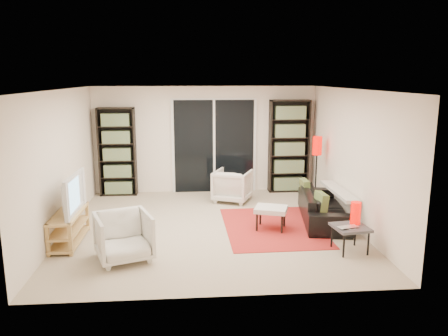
% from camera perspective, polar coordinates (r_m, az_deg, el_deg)
% --- Properties ---
extents(floor, '(5.00, 5.00, 0.00)m').
position_cam_1_polar(floor, '(7.79, -1.67, -7.70)').
color(floor, '#C0AD94').
rests_on(floor, ground).
extents(wall_back, '(5.00, 0.02, 2.40)m').
position_cam_1_polar(wall_back, '(9.94, -2.47, 3.72)').
color(wall_back, white).
rests_on(wall_back, ground).
extents(wall_front, '(5.00, 0.02, 2.40)m').
position_cam_1_polar(wall_front, '(5.05, -0.24, -4.37)').
color(wall_front, white).
rests_on(wall_front, ground).
extents(wall_left, '(0.02, 5.00, 2.40)m').
position_cam_1_polar(wall_left, '(7.76, -20.49, 0.65)').
color(wall_left, white).
rests_on(wall_left, ground).
extents(wall_right, '(0.02, 5.00, 2.40)m').
position_cam_1_polar(wall_right, '(8.00, 16.47, 1.23)').
color(wall_right, white).
rests_on(wall_right, ground).
extents(ceiling, '(5.00, 5.00, 0.02)m').
position_cam_1_polar(ceiling, '(7.34, -1.78, 10.23)').
color(ceiling, white).
rests_on(ceiling, wall_back).
extents(sliding_door, '(1.92, 0.08, 2.16)m').
position_cam_1_polar(sliding_door, '(9.93, -1.30, 2.85)').
color(sliding_door, white).
rests_on(sliding_door, ground).
extents(bookshelf_left, '(0.80, 0.30, 1.95)m').
position_cam_1_polar(bookshelf_left, '(9.93, -13.75, 2.06)').
color(bookshelf_left, black).
rests_on(bookshelf_left, ground).
extents(bookshelf_right, '(0.90, 0.30, 2.10)m').
position_cam_1_polar(bookshelf_right, '(10.05, 8.48, 2.82)').
color(bookshelf_right, black).
rests_on(bookshelf_right, ground).
extents(tv_stand, '(0.38, 1.20, 0.50)m').
position_cam_1_polar(tv_stand, '(7.44, -19.57, -7.23)').
color(tv_stand, '#DCB269').
rests_on(tv_stand, floor).
extents(tv, '(0.16, 1.07, 0.62)m').
position_cam_1_polar(tv, '(7.28, -19.72, -3.17)').
color(tv, black).
rests_on(tv, tv_stand).
extents(rug, '(1.69, 2.26, 0.01)m').
position_cam_1_polar(rug, '(7.82, 6.32, -7.64)').
color(rug, red).
rests_on(rug, floor).
extents(sofa, '(1.04, 2.02, 0.56)m').
position_cam_1_polar(sofa, '(8.23, 12.88, -4.87)').
color(sofa, black).
rests_on(sofa, floor).
extents(armchair_back, '(0.95, 0.96, 0.67)m').
position_cam_1_polar(armchair_back, '(9.27, 1.12, -2.31)').
color(armchair_back, silver).
rests_on(armchair_back, floor).
extents(armchair_front, '(0.97, 0.98, 0.70)m').
position_cam_1_polar(armchair_front, '(6.52, -12.97, -8.75)').
color(armchair_front, silver).
rests_on(armchair_front, floor).
extents(ottoman, '(0.65, 0.59, 0.40)m').
position_cam_1_polar(ottoman, '(7.62, 6.16, -5.50)').
color(ottoman, silver).
rests_on(ottoman, floor).
extents(side_table, '(0.55, 0.55, 0.40)m').
position_cam_1_polar(side_table, '(6.91, 16.17, -7.65)').
color(side_table, '#404044').
rests_on(side_table, floor).
extents(laptop, '(0.36, 0.28, 0.02)m').
position_cam_1_polar(laptop, '(6.77, 16.12, -7.56)').
color(laptop, silver).
rests_on(laptop, side_table).
extents(table_lamp, '(0.15, 0.15, 0.34)m').
position_cam_1_polar(table_lamp, '(6.98, 16.81, -5.64)').
color(table_lamp, '#E60600').
rests_on(table_lamp, side_table).
extents(floor_lamp, '(0.21, 0.21, 1.40)m').
position_cam_1_polar(floor_lamp, '(9.20, 12.04, 2.00)').
color(floor_lamp, black).
rests_on(floor_lamp, floor).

